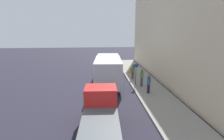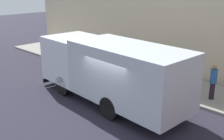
% 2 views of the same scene
% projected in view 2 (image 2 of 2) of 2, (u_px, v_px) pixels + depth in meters
% --- Properties ---
extents(ground, '(80.00, 80.00, 0.00)m').
position_uv_depth(ground, '(115.00, 113.00, 12.00)').
color(ground, '#262431').
extents(sidewalk, '(3.20, 30.00, 0.13)m').
position_uv_depth(sidewalk, '(172.00, 85.00, 15.14)').
color(sidewalk, gray).
rests_on(sidewalk, ground).
extents(large_utility_truck, '(3.02, 8.34, 2.96)m').
position_uv_depth(large_utility_truck, '(109.00, 69.00, 12.60)').
color(large_utility_truck, white).
rests_on(large_utility_truck, ground).
extents(pedestrian_walking, '(0.41, 0.41, 1.71)m').
position_uv_depth(pedestrian_walking, '(129.00, 63.00, 15.72)').
color(pedestrian_walking, brown).
rests_on(pedestrian_walking, sidewalk).
extents(pedestrian_standing, '(0.38, 0.38, 1.76)m').
position_uv_depth(pedestrian_standing, '(175.00, 72.00, 14.08)').
color(pedestrian_standing, '#4E375A').
rests_on(pedestrian_standing, sidewalk).
extents(pedestrian_third, '(0.45, 0.45, 1.72)m').
position_uv_depth(pedestrian_third, '(213.00, 81.00, 12.86)').
color(pedestrian_third, black).
rests_on(pedestrian_third, sidewalk).
extents(traffic_cone_orange, '(0.46, 0.46, 0.65)m').
position_uv_depth(traffic_cone_orange, '(97.00, 62.00, 18.18)').
color(traffic_cone_orange, orange).
rests_on(traffic_cone_orange, sidewalk).
extents(street_sign_post, '(0.44, 0.08, 2.31)m').
position_uv_depth(street_sign_post, '(162.00, 64.00, 13.89)').
color(street_sign_post, '#4C5156').
rests_on(street_sign_post, sidewalk).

